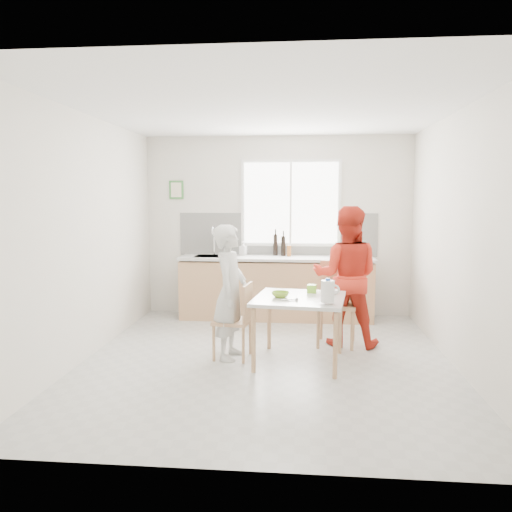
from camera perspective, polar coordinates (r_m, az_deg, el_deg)
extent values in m
plane|color=#B7B7B2|center=(5.62, 1.24, -11.82)|extent=(4.50, 4.50, 0.00)
plane|color=silver|center=(7.59, 2.46, 3.42)|extent=(4.00, 0.00, 4.00)
plane|color=silver|center=(3.12, -1.60, -1.36)|extent=(4.00, 0.00, 4.00)
plane|color=silver|center=(5.84, -18.73, 2.07)|extent=(0.00, 4.50, 4.50)
plane|color=silver|center=(5.58, 22.24, 1.72)|extent=(0.00, 4.50, 4.50)
plane|color=white|center=(5.40, 1.31, 16.44)|extent=(4.50, 4.50, 0.00)
cube|color=white|center=(7.55, 3.99, 6.05)|extent=(1.50, 0.03, 1.30)
cube|color=white|center=(7.53, 3.98, 6.05)|extent=(1.40, 0.02, 1.20)
cube|color=white|center=(7.53, 3.98, 6.05)|extent=(0.03, 0.03, 1.20)
cube|color=white|center=(7.58, 2.45, 2.47)|extent=(3.00, 0.02, 0.65)
cube|color=#3E863C|center=(7.79, -9.09, 7.47)|extent=(0.22, 0.02, 0.28)
cube|color=beige|center=(7.78, -9.11, 7.48)|extent=(0.16, 0.01, 0.22)
cube|color=tan|center=(7.40, 2.31, -3.85)|extent=(2.80, 0.60, 0.86)
cube|color=#3F3326|center=(7.48, 2.29, -6.71)|extent=(2.80, 0.54, 0.10)
cube|color=silver|center=(7.33, 2.32, -0.23)|extent=(2.84, 0.64, 0.04)
cube|color=#A5A5AA|center=(7.44, -5.01, -0.11)|extent=(0.50, 0.40, 0.03)
cylinder|color=silver|center=(7.57, -4.81, 1.50)|extent=(0.02, 0.02, 0.36)
torus|color=silver|center=(7.49, -4.91, 2.82)|extent=(0.02, 0.18, 0.18)
cube|color=silver|center=(5.39, 5.00, -4.89)|extent=(1.05, 1.05, 0.04)
cylinder|color=tan|center=(5.16, -0.29, -9.65)|extent=(0.05, 0.05, 0.67)
cylinder|color=tan|center=(5.94, 1.51, -7.45)|extent=(0.05, 0.05, 0.67)
cylinder|color=tan|center=(5.04, 9.05, -10.12)|extent=(0.05, 0.05, 0.67)
cylinder|color=tan|center=(5.84, 9.57, -7.79)|extent=(0.05, 0.05, 0.67)
cube|color=tan|center=(5.60, -2.72, -7.45)|extent=(0.44, 0.44, 0.04)
cube|color=tan|center=(5.51, -0.96, -5.32)|extent=(0.08, 0.37, 0.41)
cylinder|color=tan|center=(5.86, -3.86, -9.03)|extent=(0.03, 0.03, 0.40)
cylinder|color=tan|center=(5.55, -4.85, -9.93)|extent=(0.03, 0.03, 0.40)
cylinder|color=tan|center=(5.77, -0.65, -9.25)|extent=(0.03, 0.03, 0.40)
cylinder|color=tan|center=(5.46, -1.47, -10.18)|extent=(0.03, 0.03, 0.40)
cube|color=tan|center=(6.13, 9.18, -5.52)|extent=(0.52, 0.52, 0.04)
cube|color=tan|center=(6.29, 9.34, -2.76)|extent=(0.44, 0.09, 0.49)
cylinder|color=tan|center=(6.02, 7.11, -8.26)|extent=(0.04, 0.04, 0.47)
cylinder|color=tan|center=(5.99, 10.93, -8.39)|extent=(0.04, 0.04, 0.47)
cylinder|color=tan|center=(6.40, 7.46, -7.35)|extent=(0.04, 0.04, 0.47)
cylinder|color=tan|center=(6.38, 11.04, -7.47)|extent=(0.04, 0.04, 0.47)
imported|color=silver|center=(5.54, -2.96, -4.13)|extent=(0.42, 0.59, 1.49)
imported|color=red|center=(6.10, 10.27, -2.30)|extent=(0.89, 0.74, 1.68)
imported|color=#8BBE2B|center=(5.36, 2.81, -4.41)|extent=(0.21, 0.21, 0.06)
imported|color=white|center=(5.60, 8.40, -4.07)|extent=(0.21, 0.21, 0.05)
cylinder|color=white|center=(5.06, 8.20, -4.02)|extent=(0.14, 0.14, 0.22)
cylinder|color=blue|center=(5.04, 8.22, -2.69)|extent=(0.05, 0.05, 0.03)
torus|color=white|center=(5.06, 8.98, -3.82)|extent=(0.11, 0.04, 0.10)
cube|color=#82CE2F|center=(5.64, 6.40, -3.73)|extent=(0.11, 0.11, 0.09)
cylinder|color=#A5A5AA|center=(5.18, 3.80, -5.03)|extent=(0.16, 0.05, 0.01)
cube|color=#6AB92A|center=(7.26, 10.39, -0.19)|extent=(0.42, 0.37, 0.01)
cylinder|color=black|center=(7.47, 2.23, 1.29)|extent=(0.07, 0.07, 0.32)
cylinder|color=black|center=(7.42, 3.14, 1.17)|extent=(0.07, 0.07, 0.30)
cylinder|color=#955220|center=(7.36, 3.80, 0.57)|extent=(0.06, 0.06, 0.16)
imported|color=#999999|center=(7.50, -1.48, 0.88)|extent=(0.12, 0.12, 0.21)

